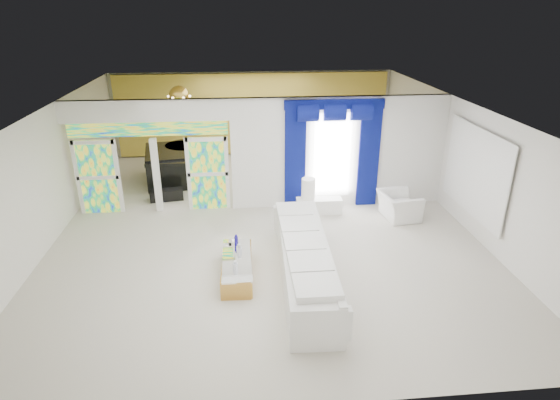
{
  "coord_description": "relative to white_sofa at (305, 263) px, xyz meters",
  "views": [
    {
      "loc": [
        -0.6,
        -10.73,
        5.16
      ],
      "look_at": [
        0.3,
        -1.2,
        1.1
      ],
      "focal_mm": 29.59,
      "sensor_mm": 36.0,
      "label": 1
    }
  ],
  "objects": [
    {
      "name": "floor",
      "position": [
        -0.64,
        2.83,
        -0.4
      ],
      "size": [
        12.0,
        12.0,
        0.0
      ],
      "primitive_type": "plane",
      "color": "#B7AF9E",
      "rests_on": "ground"
    },
    {
      "name": "dividing_wall",
      "position": [
        1.51,
        3.83,
        1.1
      ],
      "size": [
        5.7,
        0.18,
        3.0
      ],
      "primitive_type": "cube",
      "color": "white",
      "rests_on": "ground"
    },
    {
      "name": "dividing_header",
      "position": [
        -3.49,
        3.83,
        2.32
      ],
      "size": [
        4.3,
        0.18,
        0.55
      ],
      "primitive_type": "cube",
      "color": "white",
      "rests_on": "dividing_wall"
    },
    {
      "name": "stained_panel_left",
      "position": [
        -4.92,
        3.83,
        0.6
      ],
      "size": [
        0.95,
        0.04,
        2.0
      ],
      "primitive_type": "cube",
      "color": "#994C3F",
      "rests_on": "ground"
    },
    {
      "name": "stained_panel_right",
      "position": [
        -2.07,
        3.83,
        0.6
      ],
      "size": [
        0.95,
        0.04,
        2.0
      ],
      "primitive_type": "cube",
      "color": "#994C3F",
      "rests_on": "ground"
    },
    {
      "name": "stained_transom",
      "position": [
        -3.49,
        3.83,
        1.85
      ],
      "size": [
        4.0,
        0.05,
        0.35
      ],
      "primitive_type": "cube",
      "color": "#994C3F",
      "rests_on": "dividing_header"
    },
    {
      "name": "window_pane",
      "position": [
        1.26,
        3.73,
        1.05
      ],
      "size": [
        1.0,
        0.02,
        2.3
      ],
      "primitive_type": "cube",
      "color": "white",
      "rests_on": "dividing_wall"
    },
    {
      "name": "blue_drape_left",
      "position": [
        0.26,
        3.7,
        1.0
      ],
      "size": [
        0.55,
        0.1,
        2.8
      ],
      "primitive_type": "cube",
      "color": "#07034A",
      "rests_on": "ground"
    },
    {
      "name": "blue_drape_right",
      "position": [
        2.26,
        3.7,
        1.0
      ],
      "size": [
        0.55,
        0.1,
        2.8
      ],
      "primitive_type": "cube",
      "color": "#07034A",
      "rests_on": "ground"
    },
    {
      "name": "blue_pelmet",
      "position": [
        1.26,
        3.7,
        2.42
      ],
      "size": [
        2.6,
        0.12,
        0.25
      ],
      "primitive_type": "cube",
      "color": "#07034A",
      "rests_on": "dividing_wall"
    },
    {
      "name": "wall_mirror",
      "position": [
        4.3,
        1.83,
        1.15
      ],
      "size": [
        0.04,
        2.7,
        1.9
      ],
      "primitive_type": "cube",
      "color": "white",
      "rests_on": "ground"
    },
    {
      "name": "gold_curtains",
      "position": [
        -0.64,
        8.73,
        1.1
      ],
      "size": [
        9.7,
        0.12,
        2.9
      ],
      "primitive_type": "cube",
      "color": "#B98B2C",
      "rests_on": "ground"
    },
    {
      "name": "white_sofa",
      "position": [
        0.0,
        0.0,
        0.0
      ],
      "size": [
        1.07,
        4.25,
        0.8
      ],
      "primitive_type": "cube",
      "rotation": [
        0.0,
        0.0,
        -0.04
      ],
      "color": "white",
      "rests_on": "ground"
    },
    {
      "name": "coffee_table",
      "position": [
        -1.35,
        0.3,
        -0.21
      ],
      "size": [
        0.65,
        1.76,
        0.39
      ],
      "primitive_type": "cube",
      "rotation": [
        0.0,
        0.0,
        -0.04
      ],
      "color": "#B68438",
      "rests_on": "ground"
    },
    {
      "name": "console_table",
      "position": [
        0.86,
        3.26,
        -0.2
      ],
      "size": [
        1.2,
        0.4,
        0.4
      ],
      "primitive_type": "cube",
      "rotation": [
        0.0,
        0.0,
        -0.02
      ],
      "color": "white",
      "rests_on": "ground"
    },
    {
      "name": "table_lamp",
      "position": [
        0.56,
        3.26,
        0.29
      ],
      "size": [
        0.36,
        0.36,
        0.58
      ],
      "primitive_type": "cylinder",
      "color": "white",
      "rests_on": "console_table"
    },
    {
      "name": "armchair",
      "position": [
        2.88,
        2.76,
        -0.06
      ],
      "size": [
        1.02,
        1.14,
        0.68
      ],
      "primitive_type": "imported",
      "rotation": [
        0.0,
        0.0,
        1.68
      ],
      "color": "white",
      "rests_on": "ground"
    },
    {
      "name": "grand_piano",
      "position": [
        -3.33,
        6.14,
        0.1
      ],
      "size": [
        1.81,
        2.21,
        1.01
      ],
      "primitive_type": "cube",
      "rotation": [
        0.0,
        0.0,
        0.15
      ],
      "color": "black",
      "rests_on": "ground"
    },
    {
      "name": "piano_bench",
      "position": [
        -3.33,
        4.54,
        -0.25
      ],
      "size": [
        0.97,
        0.49,
        0.31
      ],
      "primitive_type": "cube",
      "rotation": [
        0.0,
        0.0,
        0.15
      ],
      "color": "black",
      "rests_on": "ground"
    },
    {
      "name": "tv_console",
      "position": [
        -5.31,
        5.62,
        -0.03
      ],
      "size": [
        0.6,
        0.57,
        0.74
      ],
      "primitive_type": "cube",
      "rotation": [
        0.0,
        0.0,
        0.23
      ],
      "color": "#A18950",
      "rests_on": "ground"
    },
    {
      "name": "chandelier",
      "position": [
        -2.94,
        6.23,
        2.25
      ],
      "size": [
        0.6,
        0.6,
        0.6
      ],
      "primitive_type": "sphere",
      "color": "gold",
      "rests_on": "ceiling"
    },
    {
      "name": "decanters",
      "position": [
        -1.34,
        0.5,
        0.06
      ],
      "size": [
        0.19,
        1.08,
        0.19
      ],
      "color": "white",
      "rests_on": "coffee_table"
    }
  ]
}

